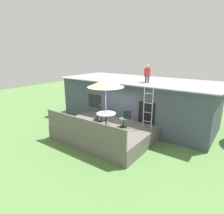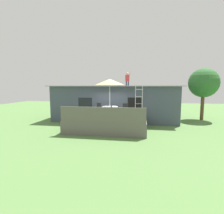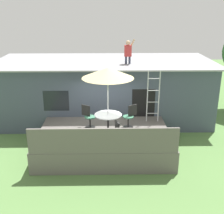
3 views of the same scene
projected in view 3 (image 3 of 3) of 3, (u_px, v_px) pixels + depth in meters
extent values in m
plane|color=#567F42|center=(104.00, 150.00, 11.54)|extent=(40.00, 40.00, 0.00)
cube|color=#424C5B|center=(104.00, 90.00, 14.45)|extent=(10.00, 4.00, 2.86)
cube|color=#99999E|center=(104.00, 61.00, 13.97)|extent=(10.50, 4.50, 0.06)
cube|color=black|center=(56.00, 101.00, 12.50)|extent=(1.10, 0.03, 0.90)
cube|color=black|center=(143.00, 111.00, 12.74)|extent=(1.00, 0.03, 2.00)
cube|color=#605B56|center=(104.00, 141.00, 11.40)|extent=(5.06, 3.57, 0.80)
cube|color=#605B56|center=(104.00, 141.00, 9.49)|extent=(4.96, 0.08, 0.90)
cylinder|color=black|center=(108.00, 132.00, 11.20)|extent=(0.48, 0.48, 0.03)
cylinder|color=black|center=(108.00, 124.00, 11.08)|extent=(0.07, 0.07, 0.71)
cylinder|color=silver|center=(108.00, 115.00, 10.96)|extent=(1.04, 1.04, 0.03)
cylinder|color=silver|center=(108.00, 103.00, 10.80)|extent=(0.04, 0.04, 2.40)
cone|color=beige|center=(108.00, 73.00, 10.42)|extent=(1.90, 1.90, 0.38)
cylinder|color=silver|center=(147.00, 96.00, 11.93)|extent=(0.04, 0.04, 2.20)
cylinder|color=silver|center=(159.00, 96.00, 11.94)|extent=(0.04, 0.04, 2.20)
cylinder|color=silver|center=(152.00, 113.00, 12.18)|extent=(0.48, 0.03, 0.03)
cylinder|color=silver|center=(153.00, 102.00, 12.02)|extent=(0.48, 0.03, 0.03)
cylinder|color=silver|center=(153.00, 90.00, 11.85)|extent=(0.48, 0.03, 0.03)
cylinder|color=silver|center=(154.00, 79.00, 11.68)|extent=(0.48, 0.03, 0.03)
cylinder|color=#33384C|center=(126.00, 60.00, 13.14)|extent=(0.10, 0.10, 0.34)
cylinder|color=#33384C|center=(130.00, 60.00, 13.14)|extent=(0.10, 0.10, 0.34)
cube|color=#B73333|center=(128.00, 51.00, 13.00)|extent=(0.32, 0.20, 0.50)
sphere|color=tan|center=(128.00, 43.00, 12.88)|extent=(0.20, 0.20, 0.20)
cylinder|color=tan|center=(132.00, 44.00, 12.90)|extent=(0.26, 0.08, 0.44)
cylinder|color=black|center=(90.00, 127.00, 11.64)|extent=(0.40, 0.40, 0.02)
cylinder|color=black|center=(90.00, 122.00, 11.56)|extent=(0.06, 0.06, 0.44)
cylinder|color=#33664C|center=(90.00, 117.00, 11.49)|extent=(0.44, 0.44, 0.04)
cube|color=black|center=(86.00, 110.00, 11.51)|extent=(0.35, 0.26, 0.44)
cylinder|color=black|center=(128.00, 127.00, 11.66)|extent=(0.40, 0.40, 0.02)
cylinder|color=black|center=(128.00, 122.00, 11.59)|extent=(0.06, 0.06, 0.44)
cylinder|color=#33664C|center=(128.00, 117.00, 11.51)|extent=(0.44, 0.44, 0.04)
cube|color=black|center=(133.00, 110.00, 11.53)|extent=(0.36, 0.24, 0.44)
cylinder|color=black|center=(115.00, 143.00, 10.30)|extent=(0.40, 0.40, 0.02)
cylinder|color=black|center=(116.00, 138.00, 10.23)|extent=(0.06, 0.06, 0.44)
cylinder|color=#33664C|center=(116.00, 132.00, 10.15)|extent=(0.44, 0.44, 0.04)
cube|color=black|center=(117.00, 128.00, 9.89)|extent=(0.14, 0.40, 0.44)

